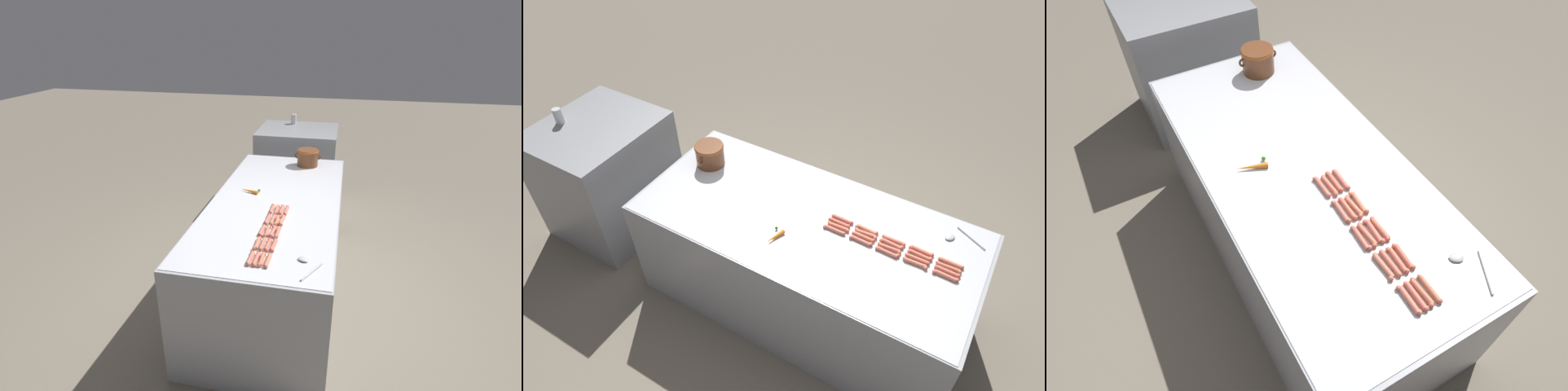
{
  "view_description": "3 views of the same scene",
  "coord_description": "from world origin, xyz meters",
  "views": [
    {
      "loc": [
        0.5,
        -2.9,
        2.21
      ],
      "look_at": [
        -0.14,
        0.04,
        0.89
      ],
      "focal_mm": 27.26,
      "sensor_mm": 36.0,
      "label": 1
    },
    {
      "loc": [
        -1.89,
        -0.93,
        3.08
      ],
      "look_at": [
        0.11,
        0.24,
        0.9
      ],
      "focal_mm": 32.01,
      "sensor_mm": 36.0,
      "label": 2
    },
    {
      "loc": [
        -0.76,
        -1.41,
        2.54
      ],
      "look_at": [
        -0.1,
        -0.22,
        0.91
      ],
      "focal_mm": 29.52,
      "sensor_mm": 36.0,
      "label": 3
    }
  ],
  "objects": [
    {
      "name": "hot_dog_8",
      "position": [
        0.04,
        -0.38,
        0.9
      ],
      "size": [
        0.03,
        0.16,
        0.03
      ],
      "color": "#D2694F",
      "rests_on": "griddle_counter"
    },
    {
      "name": "hot_dog_6",
      "position": [
        0.04,
        -0.73,
        0.9
      ],
      "size": [
        0.03,
        0.16,
        0.03
      ],
      "color": "#C96752",
      "rests_on": "griddle_counter"
    },
    {
      "name": "hot_dog_10",
      "position": [
        0.07,
        -0.91,
        0.9
      ],
      "size": [
        0.03,
        0.16,
        0.03
      ],
      "color": "#CB6A4D",
      "rests_on": "griddle_counter"
    },
    {
      "name": "hot_dog_12",
      "position": [
        0.08,
        -0.55,
        0.9
      ],
      "size": [
        0.03,
        0.16,
        0.03
      ],
      "color": "#D86856",
      "rests_on": "griddle_counter"
    },
    {
      "name": "hot_dog_0",
      "position": [
        0.01,
        -0.91,
        0.9
      ],
      "size": [
        0.03,
        0.16,
        0.03
      ],
      "color": "#D56C56",
      "rests_on": "griddle_counter"
    },
    {
      "name": "hot_dog_11",
      "position": [
        0.08,
        -0.73,
        0.9
      ],
      "size": [
        0.03,
        0.16,
        0.03
      ],
      "color": "#D16550",
      "rests_on": "griddle_counter"
    },
    {
      "name": "carrot",
      "position": [
        -0.25,
        0.11,
        0.9
      ],
      "size": [
        0.18,
        0.08,
        0.03
      ],
      "color": "orange",
      "rests_on": "griddle_counter"
    },
    {
      "name": "hot_dog_17",
      "position": [
        0.11,
        -0.55,
        0.9
      ],
      "size": [
        0.03,
        0.16,
        0.03
      ],
      "color": "#CD6A51",
      "rests_on": "griddle_counter"
    },
    {
      "name": "hot_dog_5",
      "position": [
        0.04,
        -0.91,
        0.9
      ],
      "size": [
        0.03,
        0.16,
        0.03
      ],
      "color": "#CC6656",
      "rests_on": "griddle_counter"
    },
    {
      "name": "hot_dog_19",
      "position": [
        0.12,
        -0.2,
        0.9
      ],
      "size": [
        0.03,
        0.16,
        0.03
      ],
      "color": "#D56A56",
      "rests_on": "griddle_counter"
    },
    {
      "name": "bean_pot",
      "position": [
        0.16,
        0.9,
        0.98
      ],
      "size": [
        0.27,
        0.22,
        0.17
      ],
      "color": "brown",
      "rests_on": "griddle_counter"
    },
    {
      "name": "hot_dog_9",
      "position": [
        0.04,
        -0.2,
        0.9
      ],
      "size": [
        0.03,
        0.16,
        0.03
      ],
      "color": "#D56952",
      "rests_on": "griddle_counter"
    },
    {
      "name": "back_cabinet",
      "position": [
        -0.06,
        1.87,
        0.51
      ],
      "size": [
        0.95,
        0.82,
        1.01
      ],
      "primitive_type": "cube",
      "color": "gray",
      "rests_on": "ground_plane"
    },
    {
      "name": "ground_plane",
      "position": [
        0.0,
        0.0,
        0.0
      ],
      "size": [
        20.0,
        20.0,
        0.0
      ],
      "primitive_type": "plane",
      "color": "#756B5B"
    },
    {
      "name": "hot_dog_1",
      "position": [
        0.01,
        -0.73,
        0.9
      ],
      "size": [
        0.03,
        0.16,
        0.03
      ],
      "color": "#CE7056",
      "rests_on": "griddle_counter"
    },
    {
      "name": "serving_spoon",
      "position": [
        0.34,
        -0.89,
        0.89
      ],
      "size": [
        0.16,
        0.25,
        0.02
      ],
      "color": "#B7B7BC",
      "rests_on": "griddle_counter"
    },
    {
      "name": "hot_dog_7",
      "position": [
        0.04,
        -0.55,
        0.9
      ],
      "size": [
        0.03,
        0.16,
        0.03
      ],
      "color": "#CB6C52",
      "rests_on": "griddle_counter"
    },
    {
      "name": "hot_dog_16",
      "position": [
        0.12,
        -0.73,
        0.9
      ],
      "size": [
        0.03,
        0.16,
        0.03
      ],
      "color": "#D5654C",
      "rests_on": "griddle_counter"
    },
    {
      "name": "hot_dog_13",
      "position": [
        0.08,
        -0.38,
        0.9
      ],
      "size": [
        0.03,
        0.16,
        0.03
      ],
      "color": "#D06E55",
      "rests_on": "griddle_counter"
    },
    {
      "name": "hot_dog_3",
      "position": [
        0.01,
        -0.38,
        0.9
      ],
      "size": [
        0.03,
        0.16,
        0.03
      ],
      "color": "#C96854",
      "rests_on": "griddle_counter"
    },
    {
      "name": "hot_dog_4",
      "position": [
        0.01,
        -0.19,
        0.9
      ],
      "size": [
        0.03,
        0.16,
        0.03
      ],
      "color": "#CD6956",
      "rests_on": "griddle_counter"
    },
    {
      "name": "hot_dog_14",
      "position": [
        0.08,
        -0.19,
        0.9
      ],
      "size": [
        0.03,
        0.16,
        0.03
      ],
      "color": "#D1654E",
      "rests_on": "griddle_counter"
    },
    {
      "name": "hot_dog_15",
      "position": [
        0.11,
        -0.91,
        0.9
      ],
      "size": [
        0.03,
        0.16,
        0.03
      ],
      "color": "#CA6E51",
      "rests_on": "griddle_counter"
    },
    {
      "name": "hot_dog_2",
      "position": [
        0.0,
        -0.55,
        0.9
      ],
      "size": [
        0.03,
        0.16,
        0.03
      ],
      "color": "#D26654",
      "rests_on": "griddle_counter"
    },
    {
      "name": "griddle_counter",
      "position": [
        0.0,
        0.0,
        0.44
      ],
      "size": [
        1.04,
        2.29,
        0.88
      ],
      "color": "#9EA0A5",
      "rests_on": "ground_plane"
    },
    {
      "name": "hot_dog_18",
      "position": [
        0.11,
        -0.37,
        0.9
      ],
      "size": [
        0.03,
        0.16,
        0.03
      ],
      "color": "#D17152",
      "rests_on": "griddle_counter"
    }
  ]
}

